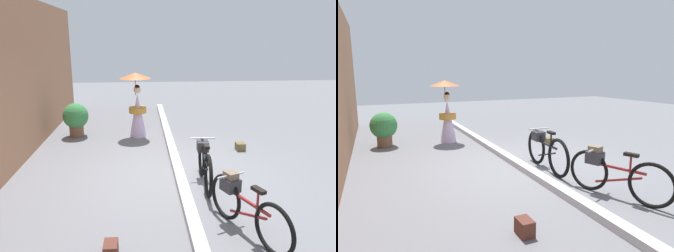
% 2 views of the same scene
% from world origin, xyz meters
% --- Properties ---
extents(ground_plane, '(30.00, 30.00, 0.00)m').
position_xyz_m(ground_plane, '(0.00, 0.00, 0.00)').
color(ground_plane, slate).
extents(sidewalk_curb, '(14.00, 0.20, 0.12)m').
position_xyz_m(sidewalk_curb, '(0.00, 0.00, 0.06)').
color(sidewalk_curb, '#B2B2B7').
rests_on(sidewalk_curb, ground_plane).
extents(bicycle_near_officer, '(1.64, 0.74, 0.80)m').
position_xyz_m(bicycle_near_officer, '(-2.07, -0.70, 0.42)').
color(bicycle_near_officer, black).
rests_on(bicycle_near_officer, ground_plane).
extents(bicycle_far_side, '(1.74, 0.48, 0.86)m').
position_xyz_m(bicycle_far_side, '(-0.40, -0.44, 0.43)').
color(bicycle_far_side, black).
rests_on(bicycle_far_side, ground_plane).
extents(person_with_parasol, '(0.86, 0.86, 1.81)m').
position_xyz_m(person_with_parasol, '(2.97, 0.85, 0.94)').
color(person_with_parasol, silver).
rests_on(person_with_parasol, ground_plane).
extents(potted_plant_by_door, '(0.73, 0.71, 0.96)m').
position_xyz_m(potted_plant_by_door, '(3.08, 2.57, 0.54)').
color(potted_plant_by_door, brown).
rests_on(potted_plant_by_door, ground_plane).
extents(backpack_on_pavement, '(0.25, 0.21, 0.19)m').
position_xyz_m(backpack_on_pavement, '(1.50, -1.73, 0.10)').
color(backpack_on_pavement, brown).
rests_on(backpack_on_pavement, ground_plane).
extents(backpack_spare, '(0.26, 0.18, 0.21)m').
position_xyz_m(backpack_spare, '(-2.54, 1.16, 0.11)').
color(backpack_spare, '#592D23').
rests_on(backpack_spare, ground_plane).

